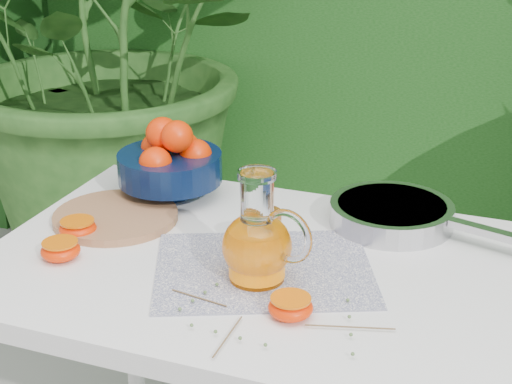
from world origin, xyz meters
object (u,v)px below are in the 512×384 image
at_px(cutting_board, 116,217).
at_px(fruit_bowl, 171,161).
at_px(white_table, 252,297).
at_px(saute_pan, 393,213).
at_px(juice_pitcher, 258,243).

height_order(cutting_board, fruit_bowl, fruit_bowl).
relative_size(white_table, cutting_board, 3.86).
bearing_deg(cutting_board, fruit_bowl, 72.38).
xyz_separation_m(white_table, saute_pan, (0.22, 0.25, 0.11)).
distance_m(juice_pitcher, saute_pan, 0.37).
distance_m(cutting_board, saute_pan, 0.58).
bearing_deg(juice_pitcher, saute_pan, 60.87).
relative_size(cutting_board, saute_pan, 0.56).
xyz_separation_m(white_table, cutting_board, (-0.33, 0.06, 0.09)).
xyz_separation_m(white_table, fruit_bowl, (-0.28, 0.22, 0.17)).
distance_m(white_table, cutting_board, 0.35).
relative_size(fruit_bowl, saute_pan, 0.54).
bearing_deg(cutting_board, saute_pan, 18.48).
distance_m(white_table, saute_pan, 0.34).
height_order(white_table, cutting_board, cutting_board).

